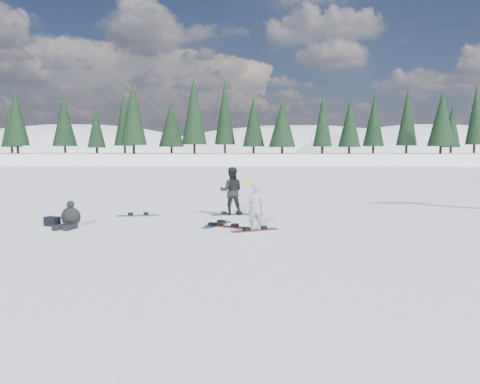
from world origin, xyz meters
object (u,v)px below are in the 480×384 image
seated_rider (70,217)px  snowboard_loose_c (138,216)px  snowboarder_woman (255,206)px  snowboard_loose_a (217,225)px  snowboard_loose_b (227,227)px  snowboarder_man (231,191)px  gear_bag (52,221)px

seated_rider → snowboard_loose_c: (1.57, 2.49, -0.31)m
seated_rider → snowboarder_woman: bearing=15.8°
snowboard_loose_a → snowboard_loose_b: bearing=-107.8°
snowboarder_man → snowboard_loose_b: (-0.03, -2.69, -0.89)m
seated_rider → snowboard_loose_c: 2.96m
snowboarder_man → snowboard_loose_a: (-0.38, -2.33, -0.89)m
gear_bag → snowboard_loose_b: size_ratio=0.30×
snowboarder_man → snowboard_loose_a: snowboarder_man is taller
snowboarder_man → snowboard_loose_c: snowboarder_man is taller
snowboarder_woman → snowboard_loose_b: (-0.89, 0.64, -0.74)m
seated_rider → snowboard_loose_b: size_ratio=0.73×
snowboarder_woman → snowboarder_man: (-0.86, 3.33, 0.15)m
snowboarder_woman → snowboarder_man: bearing=-92.8°
snowboarder_man → snowboard_loose_c: size_ratio=1.20×
snowboard_loose_b → snowboard_loose_a: same height
snowboarder_man → snowboard_loose_a: 2.52m
snowboarder_man → snowboard_loose_c: 3.58m
seated_rider → snowboard_loose_b: bearing=22.3°
snowboard_loose_b → snowboard_loose_c: size_ratio=1.00×
snowboard_loose_b → snowboard_loose_c: (-3.42, 2.31, 0.00)m
seated_rider → gear_bag: size_ratio=2.43×
snowboarder_woman → snowboard_loose_a: bearing=-56.1°
snowboarder_man → seated_rider: snowboarder_man is taller
snowboard_loose_c → snowboard_loose_a: same height
seated_rider → gear_bag: bearing=-179.8°
snowboard_loose_a → snowboard_loose_c: bearing=84.7°
snowboarder_man → seated_rider: size_ratio=1.65×
snowboarder_woman → snowboard_loose_c: snowboarder_woman is taller
snowboard_loose_b → snowboard_loose_c: same height
snowboarder_man → snowboard_loose_b: 2.83m
gear_bag → snowboard_loose_a: size_ratio=0.30×
snowboarder_woman → seated_rider: 5.91m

